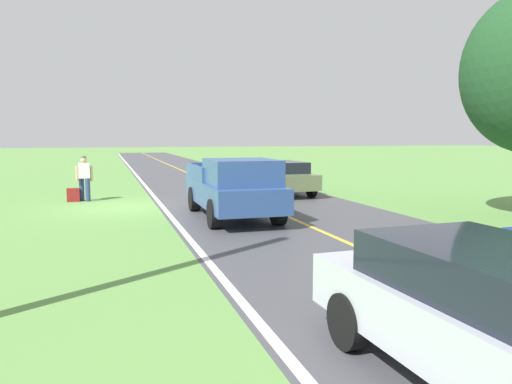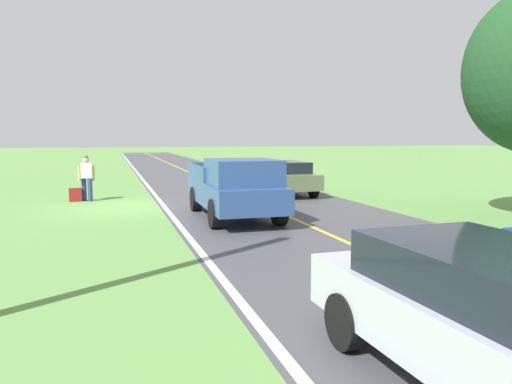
# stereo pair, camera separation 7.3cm
# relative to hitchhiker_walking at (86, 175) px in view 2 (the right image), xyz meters

# --- Properties ---
(ground_plane) EXTENTS (200.00, 200.00, 0.00)m
(ground_plane) POSITION_rel_hitchhiker_walking_xyz_m (-1.47, 2.21, -0.98)
(ground_plane) COLOR #609347
(road_surface) EXTENTS (7.25, 120.00, 0.00)m
(road_surface) POSITION_rel_hitchhiker_walking_xyz_m (-6.11, 2.21, -0.98)
(road_surface) COLOR #47474C
(road_surface) RESTS_ON ground
(lane_edge_line) EXTENTS (0.16, 117.60, 0.00)m
(lane_edge_line) POSITION_rel_hitchhiker_walking_xyz_m (-2.66, 2.21, -0.98)
(lane_edge_line) COLOR silver
(lane_edge_line) RESTS_ON ground
(lane_centre_line) EXTENTS (0.14, 117.60, 0.00)m
(lane_centre_line) POSITION_rel_hitchhiker_walking_xyz_m (-6.11, 2.21, -0.98)
(lane_centre_line) COLOR gold
(lane_centre_line) RESTS_ON ground
(hitchhiker_walking) EXTENTS (0.62, 0.51, 1.75)m
(hitchhiker_walking) POSITION_rel_hitchhiker_walking_xyz_m (0.00, 0.00, 0.00)
(hitchhiker_walking) COLOR navy
(hitchhiker_walking) RESTS_ON ground
(suitcase_carried) EXTENTS (0.47, 0.21, 0.52)m
(suitcase_carried) POSITION_rel_hitchhiker_walking_xyz_m (0.42, 0.09, -0.72)
(suitcase_carried) COLOR maroon
(suitcase_carried) RESTS_ON ground
(pickup_truck_passing) EXTENTS (2.14, 5.42, 1.82)m
(pickup_truck_passing) POSITION_rel_hitchhiker_walking_xyz_m (-4.45, 5.61, -0.01)
(pickup_truck_passing) COLOR #2D4C84
(pickup_truck_passing) RESTS_ON ground
(sedan_ahead_same_lane) EXTENTS (2.06, 4.47, 1.41)m
(sedan_ahead_same_lane) POSITION_rel_hitchhiker_walking_xyz_m (-4.32, 16.17, -0.23)
(sedan_ahead_same_lane) COLOR #B2B7C1
(sedan_ahead_same_lane) RESTS_ON ground
(sedan_near_oncoming) EXTENTS (2.04, 4.46, 1.41)m
(sedan_near_oncoming) POSITION_rel_hitchhiker_walking_xyz_m (-7.90, 0.10, -0.23)
(sedan_near_oncoming) COLOR #66754C
(sedan_near_oncoming) RESTS_ON ground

